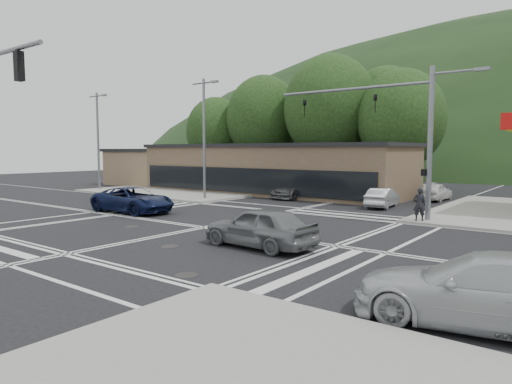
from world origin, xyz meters
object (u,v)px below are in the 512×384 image
Objects in this scene: car_queue_b at (436,192)px; car_northbound at (297,189)px; car_queue_a at (382,198)px; pedestrian at (419,204)px; car_blue_west at (133,200)px; car_silver_east at (485,291)px; car_grey_center at (260,227)px.

car_northbound reaches higher than car_queue_b.
pedestrian is at bearing 120.74° from car_queue_a.
car_queue_b is (1.59, 6.35, 0.04)m from car_queue_a.
car_northbound reaches higher than car_queue_a.
car_queue_b is at bearing -37.07° from car_blue_west.
car_silver_east is at bearing 110.04° from car_queue_b.
car_grey_center is (12.08, -3.35, 0.04)m from car_blue_west.
pedestrian reaches higher than car_northbound.
pedestrian reaches higher than car_blue_west.
car_silver_east is 20.63m from car_queue_a.
car_northbound is 3.00× the size of pedestrian.
car_queue_a is (-0.98, 14.77, -0.16)m from car_grey_center.
car_grey_center is at bearing -107.04° from car_blue_west.
car_grey_center reaches higher than car_queue_b.
car_blue_west is at bearing 38.92° from car_queue_a.
car_queue_b is at bearing -171.24° from car_silver_east.
car_blue_west is at bearing 56.57° from car_queue_b.
car_blue_west is 21.84m from car_queue_b.
pedestrian is at bearing -69.52° from car_blue_west.
pedestrian reaches higher than car_queue_a.
car_silver_east is 26.23m from car_northbound.
car_northbound is at bearing -18.86° from car_queue_a.
car_grey_center reaches higher than car_northbound.
car_queue_b is (0.61, 21.12, -0.13)m from car_grey_center.
car_grey_center reaches higher than car_silver_east.
car_northbound is at bearing -148.47° from car_silver_east.
car_blue_west reaches higher than car_northbound.
car_grey_center reaches higher than car_blue_west.
car_queue_b is at bearing -177.95° from car_grey_center.
car_queue_a is 0.76× the size of car_northbound.
car_silver_east is 25.89m from car_queue_b.
car_grey_center is 1.19× the size of car_queue_b.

